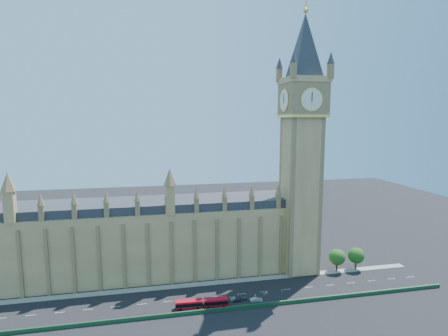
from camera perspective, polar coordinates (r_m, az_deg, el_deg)
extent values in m
plane|color=black|center=(120.82, -3.07, -20.37)|extent=(400.00, 400.00, 0.00)
cube|color=#A77F50|center=(135.32, -15.28, -11.68)|extent=(120.00, 20.00, 25.00)
cube|color=#2D3035|center=(131.36, -15.50, -5.91)|extent=(120.00, 18.00, 3.00)
cube|color=#A77F50|center=(133.66, 12.31, -4.47)|extent=(12.00, 12.00, 58.00)
cube|color=olive|center=(130.83, 12.76, 10.68)|extent=(14.00, 14.00, 12.00)
cylinder|color=silver|center=(124.34, 14.13, 10.79)|extent=(7.20, 0.30, 7.20)
cube|color=#A77F50|center=(131.38, 12.86, 13.73)|extent=(14.50, 14.50, 2.00)
pyramid|color=#2D3035|center=(135.74, 13.18, 23.43)|extent=(20.59, 20.59, 22.00)
sphere|color=#F2C64C|center=(135.96, 13.19, 23.75)|extent=(1.80, 1.80, 1.80)
cube|color=#1E4C2D|center=(112.76, -2.35, -22.24)|extent=(160.00, 0.60, 1.20)
cube|color=gray|center=(129.15, -3.72, -18.37)|extent=(160.00, 3.00, 0.16)
cylinder|color=#382619|center=(144.43, 17.92, -14.98)|extent=(0.70, 0.70, 4.00)
sphere|color=#1A4A13|center=(143.13, 17.98, -13.68)|extent=(6.00, 6.00, 6.00)
sphere|color=#1A4A13|center=(143.53, 18.21, -13.37)|extent=(4.38, 4.38, 4.38)
cylinder|color=#382619|center=(148.32, 20.70, -14.49)|extent=(0.70, 0.70, 4.00)
sphere|color=#1A4A13|center=(147.05, 20.77, -13.22)|extent=(6.00, 6.00, 6.00)
sphere|color=#1A4A13|center=(147.49, 20.99, -12.92)|extent=(4.38, 4.38, 4.38)
cube|color=red|center=(114.59, -5.75, -21.31)|extent=(8.25, 2.67, 2.72)
cube|color=red|center=(115.18, -1.36, -21.11)|extent=(7.35, 2.63, 2.72)
cube|color=black|center=(114.43, -5.75, -21.17)|extent=(8.30, 2.73, 1.03)
cube|color=black|center=(115.03, -1.36, -20.96)|extent=(7.40, 2.68, 1.03)
cylinder|color=black|center=(114.86, -3.67, -21.29)|extent=(0.85, 2.21, 2.17)
cylinder|color=black|center=(113.98, -7.13, -22.03)|extent=(0.92, 0.32, 0.91)
cylinder|color=black|center=(115.95, -7.16, -21.47)|extent=(0.92, 0.32, 0.91)
cylinder|color=black|center=(114.17, -4.31, -21.93)|extent=(0.92, 0.32, 0.91)
cylinder|color=black|center=(116.14, -4.40, -21.38)|extent=(0.92, 0.32, 0.91)
cylinder|color=black|center=(114.42, -2.52, -21.84)|extent=(0.92, 0.32, 0.91)
cylinder|color=black|center=(116.38, -2.65, -21.30)|extent=(0.92, 0.32, 0.91)
cylinder|color=black|center=(114.92, -0.05, -21.69)|extent=(0.92, 0.32, 0.91)
cylinder|color=black|center=(116.87, -0.23, -21.15)|extent=(0.92, 0.32, 0.91)
imported|color=#43454B|center=(118.79, 2.46, -20.45)|extent=(4.99, 2.50, 1.63)
imported|color=#989A9F|center=(118.51, 5.30, -20.63)|extent=(4.13, 1.72, 1.33)
imported|color=silver|center=(118.80, 2.20, -20.52)|extent=(4.81, 2.30, 1.35)
cube|color=black|center=(125.40, 9.40, -19.35)|extent=(0.46, 0.46, 0.04)
cone|color=#EF360C|center=(125.26, 9.41, -19.23)|extent=(0.50, 0.50, 0.63)
cylinder|color=white|center=(125.22, 9.41, -19.19)|extent=(0.31, 0.31, 0.11)
cube|color=black|center=(123.48, 6.95, -19.75)|extent=(0.55, 0.55, 0.05)
cone|color=#FF470D|center=(123.31, 6.95, -19.60)|extent=(0.60, 0.60, 0.80)
cylinder|color=white|center=(123.25, 6.96, -19.55)|extent=(0.39, 0.39, 0.14)
cube|color=black|center=(123.04, 6.59, -19.85)|extent=(0.47, 0.47, 0.04)
cone|color=orange|center=(122.90, 6.59, -19.73)|extent=(0.52, 0.52, 0.63)
cylinder|color=white|center=(122.86, 6.59, -19.70)|extent=(0.30, 0.30, 0.11)
cube|color=black|center=(121.71, 5.13, -20.16)|extent=(0.51, 0.51, 0.04)
cone|color=#EB540C|center=(121.54, 5.13, -20.01)|extent=(0.56, 0.56, 0.75)
cylinder|color=white|center=(121.49, 5.13, -19.97)|extent=(0.37, 0.37, 0.13)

